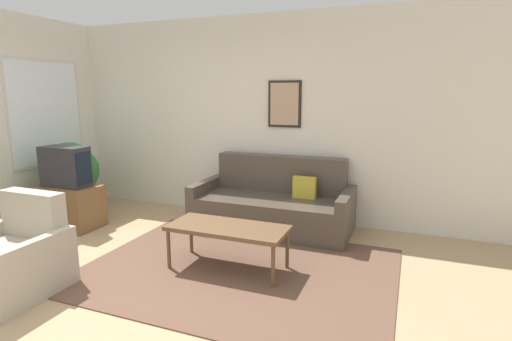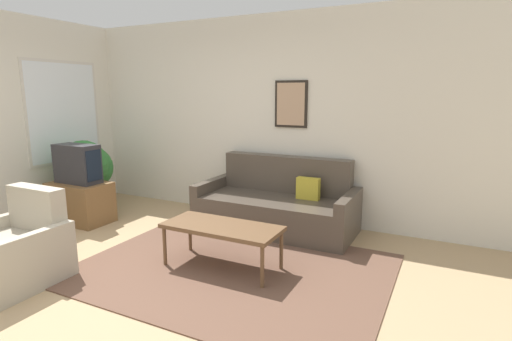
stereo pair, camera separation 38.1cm
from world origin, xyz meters
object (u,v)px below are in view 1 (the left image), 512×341
object	(u,v)px
coffee_table	(228,230)
potted_plant_tall	(70,169)
armchair	(12,261)
couch	(274,205)
tv	(65,167)

from	to	relation	value
coffee_table	potted_plant_tall	xyz separation A→B (m)	(-2.71, 0.72, 0.28)
armchair	potted_plant_tall	world-z (taller)	potted_plant_tall
couch	coffee_table	size ratio (longest dim) A/B	1.70
couch	potted_plant_tall	size ratio (longest dim) A/B	1.88
tv	armchair	bearing A→B (deg)	-59.01
couch	potted_plant_tall	world-z (taller)	potted_plant_tall
tv	potted_plant_tall	size ratio (longest dim) A/B	0.58
couch	potted_plant_tall	bearing A→B (deg)	-167.64
tv	potted_plant_tall	xyz separation A→B (m)	(-0.28, 0.33, -0.11)
couch	coffee_table	xyz separation A→B (m)	(-0.01, -1.31, 0.10)
coffee_table	potted_plant_tall	world-z (taller)	potted_plant_tall
couch	potted_plant_tall	distance (m)	2.81
coffee_table	tv	size ratio (longest dim) A/B	1.90
tv	potted_plant_tall	world-z (taller)	potted_plant_tall
coffee_table	armchair	xyz separation A→B (m)	(-1.55, -1.07, -0.13)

